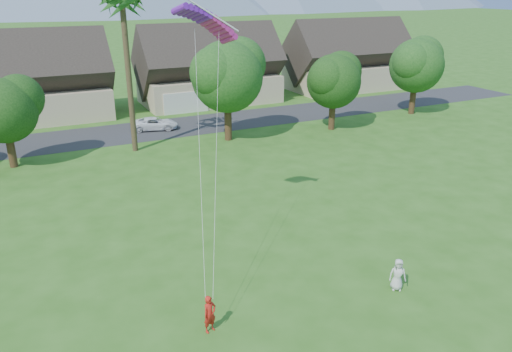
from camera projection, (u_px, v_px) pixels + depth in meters
street at (143, 131)px, 46.03m from camera, size 90.00×7.00×0.01m
kite_flyer at (210, 314)px, 19.09m from camera, size 0.66×0.53×1.55m
watcher at (398, 275)px, 21.77m from camera, size 0.86×0.77×1.48m
parked_car at (155, 124)px, 46.29m from camera, size 4.50×2.92×1.15m
houses_row at (125, 78)px, 52.58m from camera, size 72.75×8.19×8.86m
tree_row at (143, 91)px, 38.71m from camera, size 62.27×6.67×8.45m
parafoil_kite at (207, 19)px, 22.86m from camera, size 3.26×1.24×0.50m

